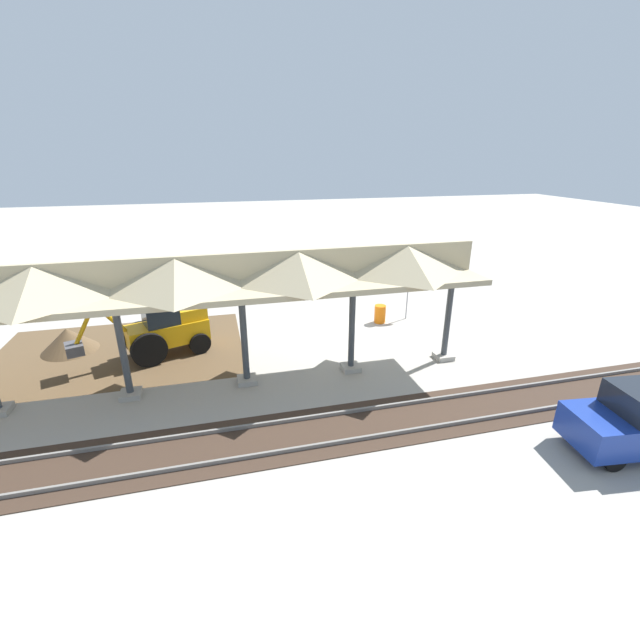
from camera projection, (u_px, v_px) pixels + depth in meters
The scene contains 8 objects.
ground_plane at pixel (348, 332), 20.48m from camera, with size 120.00×120.00×0.00m, color #9E998E.
dirt_work_zone at pixel (120, 352), 18.41m from camera, with size 10.24×7.00×0.01m, color brown.
platform_canopy at pixel (110, 282), 13.51m from camera, with size 25.54×3.20×4.90m.
rail_tracks at pixel (417, 416), 13.87m from camera, with size 60.00×2.58×0.15m.
stop_sign at pixel (408, 287), 21.48m from camera, with size 0.75×0.17×2.34m.
backhoe at pixel (163, 327), 17.73m from camera, with size 5.40×2.86×2.82m.
dirt_mound at pixel (71, 350), 18.56m from camera, with size 4.61×4.61×2.04m, color brown.
traffic_barrel at pixel (380, 314), 21.44m from camera, with size 0.56×0.56×0.90m, color orange.
Camera 1 is at (5.94, 17.94, 8.02)m, focal length 24.00 mm.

